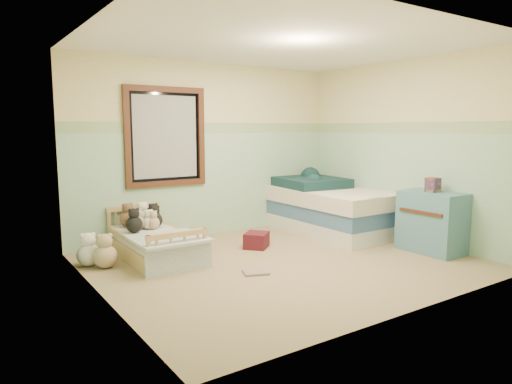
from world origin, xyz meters
TOP-DOWN VIEW (x-y plane):
  - floor at (0.00, 0.00)m, footprint 4.20×3.60m
  - ceiling at (0.00, 0.00)m, footprint 4.20×3.60m
  - wall_back at (0.00, 1.80)m, footprint 4.20×0.04m
  - wall_front at (0.00, -1.80)m, footprint 4.20×0.04m
  - wall_left at (-2.10, 0.00)m, footprint 0.04×3.60m
  - wall_right at (2.10, 0.00)m, footprint 0.04×3.60m
  - wainscot_mint at (0.00, 1.79)m, footprint 4.20×0.01m
  - border_strip at (0.00, 1.79)m, footprint 4.20×0.01m
  - window_frame at (-0.70, 1.76)m, footprint 1.16×0.06m
  - window_blinds at (-0.70, 1.77)m, footprint 0.92×0.01m
  - toddler_bed_frame at (-1.19, 1.05)m, footprint 0.73×1.45m
  - toddler_mattress at (-1.19, 1.05)m, footprint 0.66×1.39m
  - patchwork_quilt at (-1.19, 0.60)m, footprint 0.79×0.73m
  - plush_bed_brown at (-1.34, 1.55)m, footprint 0.21×0.21m
  - plush_bed_white at (-1.14, 1.55)m, footprint 0.21×0.21m
  - plush_bed_tan at (-1.29, 1.33)m, footprint 0.18×0.18m
  - plush_bed_dark at (-1.06, 1.33)m, footprint 0.19×0.19m
  - plush_floor_cream at (-1.95, 1.12)m, footprint 0.26×0.26m
  - plush_floor_tan at (-1.81, 0.94)m, footprint 0.27×0.27m
  - twin_bed_frame at (1.55, 0.98)m, footprint 1.09×2.17m
  - twin_boxspring at (1.55, 0.98)m, footprint 1.09×2.17m
  - twin_mattress at (1.55, 0.98)m, footprint 1.13×2.21m
  - teal_blanket at (1.50, 1.28)m, footprint 1.02×1.07m
  - dresser at (1.85, -0.67)m, footprint 0.48×0.77m
  - book_stack at (1.85, -0.66)m, footprint 0.19×0.16m
  - red_pillow at (0.11, 0.74)m, footprint 0.43×0.42m
  - floor_book at (-0.51, -0.17)m, footprint 0.33×0.30m
  - extra_plush_0 at (-1.16, 1.28)m, footprint 0.17×0.17m
  - extra_plush_1 at (-0.98, 1.57)m, footprint 0.18×0.18m
  - extra_plush_2 at (-1.07, 1.41)m, footprint 0.17×0.17m
  - extra_plush_3 at (-1.12, 1.24)m, footprint 0.16×0.16m
  - extra_plush_4 at (-1.38, 1.18)m, footprint 0.20×0.20m

SIDE VIEW (x-z plane):
  - floor at x=0.00m, z-range -0.02..0.00m
  - floor_book at x=-0.51m, z-range 0.00..0.03m
  - toddler_bed_frame at x=-1.19m, z-range 0.00..0.19m
  - red_pillow at x=0.11m, z-range 0.00..0.20m
  - twin_bed_frame at x=1.55m, z-range 0.00..0.22m
  - plush_floor_cream at x=-1.95m, z-range 0.00..0.26m
  - plush_floor_tan at x=-1.81m, z-range 0.00..0.27m
  - toddler_mattress at x=-1.19m, z-range 0.19..0.31m
  - patchwork_quilt at x=-1.19m, z-range 0.31..0.34m
  - twin_boxspring at x=1.55m, z-range 0.22..0.44m
  - dresser at x=1.85m, z-range 0.00..0.77m
  - extra_plush_3 at x=-1.12m, z-range 0.31..0.47m
  - extra_plush_2 at x=-1.07m, z-range 0.31..0.48m
  - extra_plush_0 at x=-1.16m, z-range 0.31..0.48m
  - plush_bed_tan at x=-1.29m, z-range 0.31..0.49m
  - extra_plush_1 at x=-0.98m, z-range 0.31..0.49m
  - plush_bed_dark at x=-1.06m, z-range 0.31..0.50m
  - extra_plush_4 at x=-1.38m, z-range 0.31..0.51m
  - plush_bed_white at x=-1.14m, z-range 0.31..0.52m
  - plush_bed_brown at x=-1.34m, z-range 0.31..0.52m
  - twin_mattress at x=1.55m, z-range 0.44..0.66m
  - teal_blanket at x=1.50m, z-range 0.66..0.80m
  - wainscot_mint at x=0.00m, z-range 0.00..1.50m
  - book_stack at x=1.85m, z-range 0.77..0.94m
  - wall_back at x=0.00m, z-range 0.00..2.50m
  - wall_front at x=0.00m, z-range 0.00..2.50m
  - wall_left at x=-2.10m, z-range 0.00..2.50m
  - wall_right at x=2.10m, z-range 0.00..2.50m
  - window_blinds at x=-0.70m, z-range 0.89..2.01m
  - window_frame at x=-0.70m, z-range 0.77..2.13m
  - border_strip at x=0.00m, z-range 1.50..1.65m
  - ceiling at x=0.00m, z-range 2.50..2.52m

